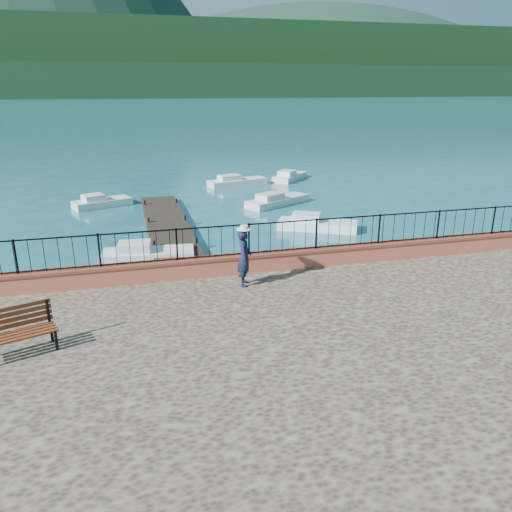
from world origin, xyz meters
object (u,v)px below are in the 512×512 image
boat_4 (238,180)px  boat_0 (148,251)px  park_bench (11,343)px  boat_2 (278,198)px  boat_1 (318,222)px  person (244,258)px  boat_3 (102,200)px  boat_5 (290,174)px

boat_4 → boat_0: bearing=-128.9°
park_bench → boat_2: 20.60m
boat_0 → boat_1: same height
person → boat_4: person is taller
boat_0 → boat_3: (-2.08, 10.34, 0.00)m
person → boat_3: bearing=31.6°
person → boat_2: size_ratio=0.40×
person → boat_4: bearing=4.3°
boat_4 → boat_5: same height
person → boat_2: 15.66m
person → boat_5: (8.83, 22.27, -1.64)m
boat_2 → boat_4: same height
boat_0 → boat_3: bearing=107.5°
park_bench → boat_0: 9.69m
boat_4 → boat_5: size_ratio=1.16×
boat_3 → boat_4: bearing=3.8°
park_bench → boat_1: bearing=26.2°
boat_2 → boat_4: size_ratio=1.00×
park_bench → boat_5: bearing=40.8°
boat_3 → boat_1: bearing=-59.0°
boat_1 → boat_5: bearing=104.9°
boat_2 → boat_4: (-0.94, 6.59, 0.00)m
boat_2 → boat_5: (3.33, 7.70, 0.00)m
boat_1 → boat_5: size_ratio=1.06×
person → boat_3: size_ratio=0.52×
boat_0 → boat_1: (8.29, 2.56, 0.00)m
boat_1 → boat_2: 5.62m
boat_3 → boat_4: 10.12m
person → boat_4: (4.56, 21.16, -1.64)m
person → park_bench: bearing=131.0°
boat_1 → boat_2: (-0.32, 5.61, 0.00)m
boat_0 → boat_2: (7.97, 8.17, 0.00)m
boat_1 → boat_5: (3.00, 13.31, 0.00)m
boat_4 → boat_5: bearing=1.1°
boat_5 → person: bearing=-159.8°
boat_1 → boat_3: bearing=170.8°
person → boat_0: size_ratio=0.47×
boat_3 → boat_2: bearing=-34.3°
boat_2 → person: bearing=-139.2°
boat_0 → boat_2: bearing=51.9°
park_bench → person: size_ratio=1.16×
boat_4 → boat_2: bearing=-95.3°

